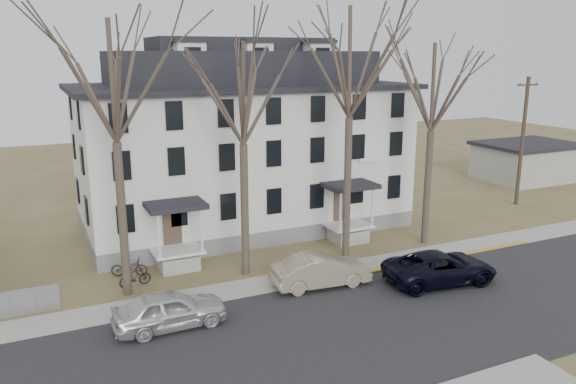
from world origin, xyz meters
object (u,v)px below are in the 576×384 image
tree_far_left (111,72)px  tree_mid_right (434,81)px  boarding_house (243,145)px  tree_center (351,54)px  car_navy (440,268)px  car_tan (321,271)px  utility_pole_far (522,140)px  car_silver (170,310)px  bicycle_right (135,278)px  tree_mid_left (242,86)px  bicycle_left (129,268)px

tree_far_left → tree_mid_right: tree_far_left is taller
boarding_house → tree_center: tree_center is taller
tree_far_left → car_navy: tree_far_left is taller
tree_far_left → car_tan: size_ratio=2.83×
utility_pole_far → car_navy: utility_pole_far is taller
car_silver → car_navy: 13.29m
boarding_house → bicycle_right: size_ratio=13.18×
tree_mid_left → bicycle_right: tree_mid_left is taller
utility_pole_far → tree_far_left: bearing=-171.9°
tree_center → utility_pole_far: 19.03m
bicycle_left → bicycle_right: bicycle_left is taller
boarding_house → tree_mid_right: tree_mid_right is taller
tree_far_left → tree_mid_left: size_ratio=1.08×
car_tan → bicycle_right: 9.07m
tree_far_left → tree_mid_left: (6.00, 0.00, -0.74)m
tree_far_left → tree_mid_right: bearing=0.0°
car_silver → bicycle_right: car_silver is taller
tree_center → tree_mid_right: 5.70m
boarding_house → bicycle_left: bearing=-144.8°
tree_mid_left → tree_center: size_ratio=0.87×
tree_mid_left → tree_mid_right: same height
utility_pole_far → car_silver: bearing=-163.5°
car_silver → bicycle_left: car_silver is taller
car_silver → bicycle_right: bearing=5.6°
bicycle_left → bicycle_right: bearing=-157.2°
tree_mid_right → bicycle_right: tree_mid_right is taller
car_silver → bicycle_left: (-0.58, 6.34, -0.31)m
utility_pole_far → car_tan: bearing=-160.6°
tree_mid_right → car_navy: bearing=-121.5°
tree_center → bicycle_left: size_ratio=8.02×
bicycle_right → tree_mid_left: bearing=-104.4°
car_navy → bicycle_right: (-13.79, 5.93, -0.31)m
car_silver → bicycle_right: (-0.55, 4.90, -0.32)m
tree_center → tree_mid_right: size_ratio=1.15×
bicycle_left → boarding_house: bearing=-33.2°
tree_far_left → car_silver: 10.49m
tree_mid_left → car_tan: size_ratio=2.63×
boarding_house → car_navy: boarding_house is taller
tree_mid_right → car_tan: tree_mid_right is taller
car_tan → tree_center: bearing=-41.1°
boarding_house → utility_pole_far: size_ratio=2.19×
car_silver → utility_pole_far: bearing=-74.3°
tree_far_left → bicycle_right: bearing=54.4°
tree_center → bicycle_left: tree_center is taller
utility_pole_far → car_navy: (-15.22, -9.45, -4.12)m
boarding_house → bicycle_left: boarding_house is taller
tree_center → tree_mid_right: bearing=0.0°
car_tan → boarding_house: bearing=4.0°
tree_center → car_tan: tree_center is taller
utility_pole_far → bicycle_right: size_ratio=6.02×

